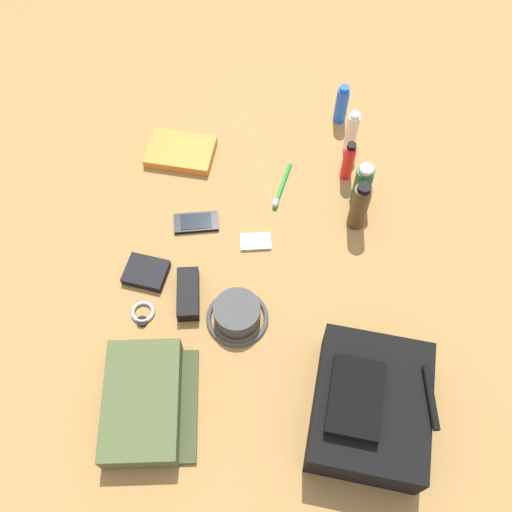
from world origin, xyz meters
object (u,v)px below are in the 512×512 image
object	(u,v)px
backpack	(369,407)
media_player	(254,242)
cell_phone	(196,222)
sunglasses_case	(188,294)
toiletry_pouch	(145,402)
wristwatch	(143,313)
cologne_bottle	(359,206)
toothbrush	(281,188)
wallet	(146,272)
shampoo_bottle	(362,186)
bucket_hat	(237,314)
deodorant_spray	(342,105)
sunscreen_spray	(348,161)
lotion_bottle	(351,132)
paperback_novel	(181,152)

from	to	relation	value
backpack	media_player	world-z (taller)	backpack
cell_phone	sunglasses_case	distance (m)	0.23
toiletry_pouch	wristwatch	bearing A→B (deg)	-173.04
cologne_bottle	toothbrush	size ratio (longest dim) A/B	1.05
sunglasses_case	wallet	bearing A→B (deg)	-123.23
backpack	shampoo_bottle	xyz separation A→B (m)	(-0.62, 0.05, 0.01)
sunglasses_case	bucket_hat	bearing A→B (deg)	61.60
bucket_hat	toothbrush	distance (m)	0.43
bucket_hat	deodorant_spray	size ratio (longest dim) A/B	1.15
backpack	wristwatch	world-z (taller)	backpack
sunscreen_spray	wristwatch	xyz separation A→B (m)	(0.44, -0.57, -0.06)
lotion_bottle	cell_phone	bearing A→B (deg)	-59.66
sunscreen_spray	cell_phone	world-z (taller)	sunscreen_spray
backpack	toothbrush	size ratio (longest dim) A/B	2.20
sunscreen_spray	shampoo_bottle	world-z (taller)	shampoo_bottle
sunscreen_spray	wristwatch	bearing A→B (deg)	-52.01
bucket_hat	wristwatch	bearing A→B (deg)	-93.76
lotion_bottle	sunscreen_spray	world-z (taller)	lotion_bottle
wallet	cell_phone	bearing A→B (deg)	156.65
bucket_hat	cell_phone	distance (m)	0.32
sunscreen_spray	toothbrush	bearing A→B (deg)	-75.71
backpack	paperback_novel	bearing A→B (deg)	-149.24
backpack	toiletry_pouch	xyz separation A→B (m)	(-0.03, -0.52, -0.03)
deodorant_spray	shampoo_bottle	distance (m)	0.32
paperback_novel	wallet	bearing A→B (deg)	-9.97
paperback_novel	cell_phone	size ratio (longest dim) A/B	1.70
toiletry_pouch	bucket_hat	bearing A→B (deg)	135.89
lotion_bottle	wristwatch	xyz separation A→B (m)	(0.55, -0.59, -0.07)
cell_phone	wallet	bearing A→B (deg)	-38.47
bucket_hat	wallet	xyz separation A→B (m)	(-0.13, -0.25, -0.02)
sunscreen_spray	sunglasses_case	xyz separation A→B (m)	(0.40, -0.45, -0.05)
toiletry_pouch	sunscreen_spray	bearing A→B (deg)	141.74
media_player	wallet	bearing A→B (deg)	-71.87
toiletry_pouch	paperback_novel	xyz separation A→B (m)	(-0.77, 0.04, -0.02)
cologne_bottle	lotion_bottle	bearing A→B (deg)	178.63
wallet	toothbrush	bearing A→B (deg)	141.61
toiletry_pouch	lotion_bottle	xyz separation A→B (m)	(-0.79, 0.56, 0.04)
wristwatch	wallet	world-z (taller)	wallet
cell_phone	media_player	xyz separation A→B (m)	(0.07, 0.16, -0.00)
cell_phone	sunglasses_case	world-z (taller)	sunglasses_case
paperback_novel	media_player	distance (m)	0.39
cologne_bottle	wallet	xyz separation A→B (m)	(0.16, -0.58, -0.07)
sunscreen_spray	wallet	distance (m)	0.66
wristwatch	sunglasses_case	distance (m)	0.13
deodorant_spray	sunscreen_spray	distance (m)	0.22
backpack	paperback_novel	distance (m)	0.93
cologne_bottle	sunglasses_case	xyz separation A→B (m)	(0.23, -0.46, -0.06)
shampoo_bottle	paperback_novel	size ratio (longest dim) A/B	0.71
wristwatch	toothbrush	xyz separation A→B (m)	(-0.39, 0.38, 0.00)
shampoo_bottle	cologne_bottle	size ratio (longest dim) A/B	0.90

